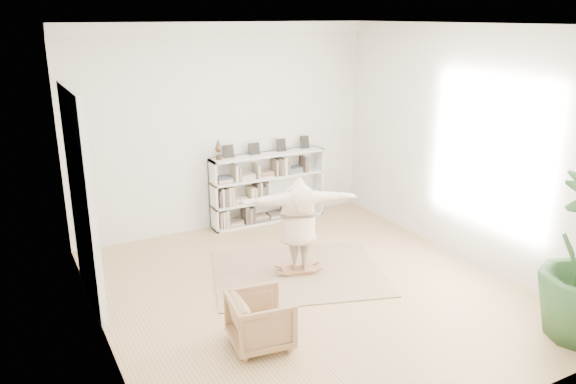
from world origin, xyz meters
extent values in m
plane|color=#99764F|center=(0.00, 0.00, 0.00)|extent=(6.00, 6.00, 0.00)
plane|color=silver|center=(0.00, 3.00, 1.80)|extent=(5.50, 0.00, 5.50)
plane|color=silver|center=(0.00, -3.00, 1.80)|extent=(5.50, 0.00, 5.50)
plane|color=silver|center=(-2.75, 0.00, 1.80)|extent=(0.00, 6.00, 6.00)
plane|color=silver|center=(2.75, 0.00, 1.80)|extent=(0.00, 6.00, 6.00)
plane|color=white|center=(0.00, 0.00, 3.60)|extent=(6.00, 6.00, 0.00)
cube|color=white|center=(0.00, 2.94, 3.51)|extent=(5.50, 0.12, 0.18)
cube|color=white|center=(-2.71, 1.30, 1.40)|extent=(0.08, 1.78, 2.92)
cube|color=silver|center=(-2.69, 0.90, 1.40)|extent=(0.06, 0.78, 2.80)
cube|color=silver|center=(-2.69, 1.70, 1.40)|extent=(0.06, 0.78, 2.80)
cube|color=silver|center=(-0.33, 2.81, 0.65)|extent=(0.04, 0.35, 1.30)
cube|color=silver|center=(1.83, 2.81, 0.65)|extent=(0.04, 0.35, 1.30)
cube|color=silver|center=(0.75, 2.96, 0.65)|extent=(2.20, 0.04, 1.30)
cube|color=silver|center=(0.75, 2.81, 0.02)|extent=(2.20, 0.35, 0.04)
cube|color=silver|center=(0.75, 2.81, 0.43)|extent=(2.20, 0.35, 0.04)
cube|color=silver|center=(0.75, 2.81, 0.86)|extent=(2.20, 0.35, 0.04)
cube|color=silver|center=(0.75, 2.81, 1.28)|extent=(2.20, 0.35, 0.04)
cube|color=black|center=(0.00, 2.85, 1.42)|extent=(0.18, 0.07, 0.24)
cube|color=black|center=(0.50, 2.85, 1.42)|extent=(0.18, 0.07, 0.24)
cube|color=black|center=(1.05, 2.85, 1.42)|extent=(0.18, 0.07, 0.24)
cube|color=black|center=(1.55, 2.85, 1.42)|extent=(0.18, 0.07, 0.24)
imported|color=tan|center=(-1.17, -0.89, 0.32)|extent=(0.78, 0.77, 0.64)
cube|color=tan|center=(0.14, 0.57, 0.01)|extent=(2.99, 2.67, 0.02)
cube|color=#98613C|center=(0.14, 0.57, 0.07)|extent=(0.55, 0.42, 0.03)
cube|color=#98613C|center=(0.14, 0.57, 0.04)|extent=(0.33, 0.15, 0.04)
cube|color=#98613C|center=(0.14, 0.57, 0.04)|extent=(0.33, 0.15, 0.04)
cube|color=#98613C|center=(0.14, 0.57, 0.07)|extent=(0.19, 0.10, 0.10)
cube|color=#98613C|center=(0.14, 0.57, 0.07)|extent=(0.19, 0.10, 0.10)
imported|color=beige|center=(0.14, 0.57, 0.83)|extent=(1.81, 0.99, 1.42)
camera|label=1|loc=(-3.60, -6.12, 3.71)|focal=35.00mm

